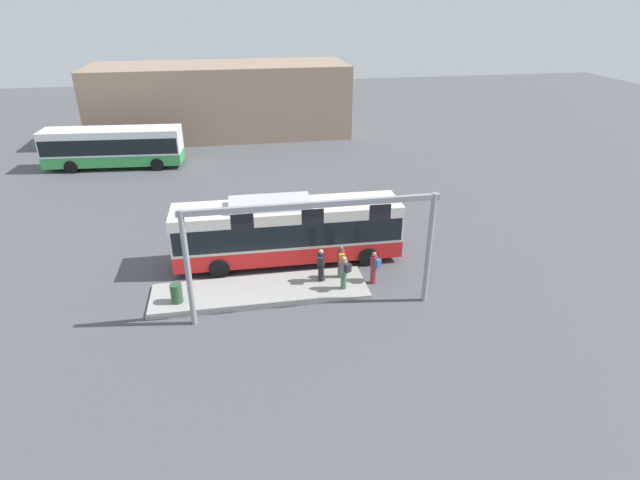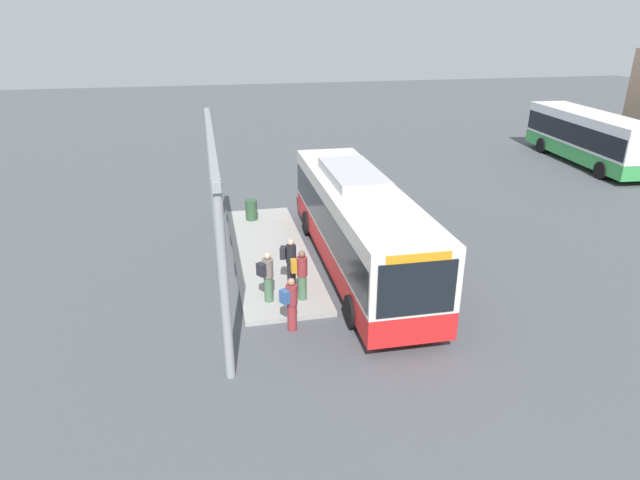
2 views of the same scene
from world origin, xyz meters
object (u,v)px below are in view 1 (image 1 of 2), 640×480
(person_boarding, at_px, (374,267))
(trash_bin, at_px, (177,293))
(bus_background_left, at_px, (113,145))
(person_waiting_mid, at_px, (344,272))
(person_waiting_near, at_px, (321,265))
(bus_main, at_px, (288,229))
(person_waiting_far, at_px, (341,261))

(person_boarding, relative_size, trash_bin, 1.86)
(bus_background_left, xyz_separation_m, person_waiting_mid, (13.85, -21.63, -0.73))
(person_waiting_near, xyz_separation_m, person_waiting_mid, (0.94, -0.87, 0.00))
(person_boarding, height_order, person_waiting_near, person_waiting_near)
(bus_background_left, height_order, trash_bin, bus_background_left)
(bus_main, relative_size, trash_bin, 12.82)
(person_waiting_far, bearing_deg, person_waiting_mid, 178.94)
(person_boarding, xyz_separation_m, person_waiting_far, (-1.50, 0.57, 0.16))
(trash_bin, bearing_deg, person_waiting_far, 6.37)
(person_waiting_near, height_order, person_waiting_mid, same)
(bus_background_left, relative_size, person_waiting_far, 6.40)
(bus_background_left, relative_size, trash_bin, 11.87)
(person_waiting_far, bearing_deg, bus_main, 45.11)
(bus_background_left, distance_m, trash_bin, 22.36)
(bus_main, bearing_deg, bus_background_left, 123.63)
(person_waiting_near, relative_size, trash_bin, 1.86)
(bus_background_left, relative_size, person_waiting_near, 6.40)
(person_waiting_near, distance_m, person_waiting_mid, 1.28)
(bus_main, bearing_deg, person_waiting_far, -46.87)
(person_waiting_mid, bearing_deg, person_boarding, -104.74)
(bus_main, distance_m, person_waiting_far, 3.42)
(bus_background_left, bearing_deg, person_waiting_mid, -52.88)
(bus_main, height_order, person_waiting_mid, bus_main)
(person_boarding, bearing_deg, bus_main, 19.43)
(person_boarding, height_order, person_waiting_mid, person_waiting_mid)
(bus_main, xyz_separation_m, bus_background_left, (-11.68, 18.11, -0.03))
(person_waiting_near, relative_size, person_waiting_far, 1.00)
(person_waiting_mid, bearing_deg, trash_bin, 56.60)
(bus_main, bearing_deg, person_boarding, -38.23)
(bus_background_left, distance_m, person_waiting_near, 24.46)
(person_waiting_mid, relative_size, trash_bin, 1.86)
(person_waiting_near, bearing_deg, person_waiting_far, -60.48)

